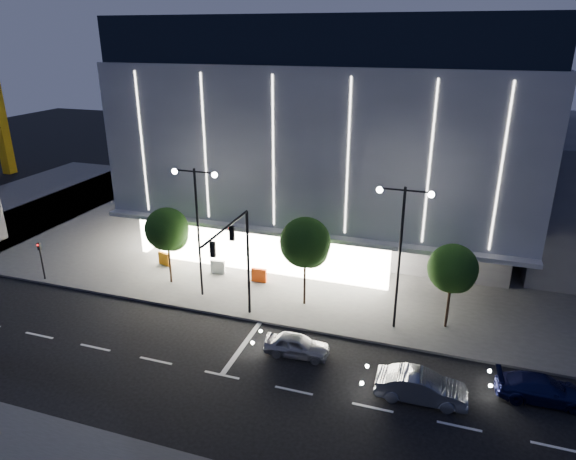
% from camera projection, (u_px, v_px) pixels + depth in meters
% --- Properties ---
extents(ground, '(160.00, 160.00, 0.00)m').
position_uv_depth(ground, '(201.00, 352.00, 29.02)').
color(ground, black).
rests_on(ground, ground).
extents(sidewalk_museum, '(70.00, 40.00, 0.15)m').
position_uv_depth(sidewalk_museum, '(366.00, 222.00, 48.77)').
color(sidewalk_museum, '#474747').
rests_on(sidewalk_museum, ground).
extents(museum, '(30.00, 25.80, 18.00)m').
position_uv_depth(museum, '(345.00, 127.00, 44.56)').
color(museum, '#4C4C51').
rests_on(museum, ground).
extents(traffic_mast, '(0.33, 5.89, 7.07)m').
position_uv_depth(traffic_mast, '(238.00, 251.00, 29.88)').
color(traffic_mast, black).
rests_on(traffic_mast, ground).
extents(street_lamp_west, '(3.16, 0.36, 9.00)m').
position_uv_depth(street_lamp_west, '(197.00, 214.00, 33.08)').
color(street_lamp_west, black).
rests_on(street_lamp_west, ground).
extents(street_lamp_east, '(3.16, 0.36, 9.00)m').
position_uv_depth(street_lamp_east, '(401.00, 238.00, 29.24)').
color(street_lamp_east, black).
rests_on(street_lamp_east, ground).
extents(ped_signal_far, '(0.22, 0.24, 3.00)m').
position_uv_depth(ped_signal_far, '(41.00, 257.00, 36.76)').
color(ped_signal_far, black).
rests_on(ped_signal_far, ground).
extents(tree_left, '(3.02, 3.02, 5.72)m').
position_uv_depth(tree_left, '(167.00, 231.00, 35.56)').
color(tree_left, black).
rests_on(tree_left, ground).
extents(tree_mid, '(3.25, 3.25, 6.15)m').
position_uv_depth(tree_mid, '(306.00, 245.00, 32.49)').
color(tree_mid, black).
rests_on(tree_mid, ground).
extents(tree_right, '(2.91, 2.91, 5.51)m').
position_uv_depth(tree_right, '(453.00, 271.00, 30.00)').
color(tree_right, black).
rests_on(tree_right, ground).
extents(car_lead, '(3.76, 1.68, 1.26)m').
position_uv_depth(car_lead, '(297.00, 345.00, 28.59)').
color(car_lead, '#A4A6AC').
rests_on(car_lead, ground).
extents(car_second, '(4.47, 1.69, 1.46)m').
position_uv_depth(car_second, '(421.00, 387.00, 25.07)').
color(car_second, gray).
rests_on(car_second, ground).
extents(car_third, '(4.43, 2.03, 1.25)m').
position_uv_depth(car_third, '(542.00, 389.00, 25.08)').
color(car_third, '#121545').
rests_on(car_third, ground).
extents(barrier_a, '(1.13, 0.55, 1.00)m').
position_uv_depth(barrier_a, '(165.00, 259.00, 39.48)').
color(barrier_a, orange).
rests_on(barrier_a, sidewalk_museum).
extents(barrier_b, '(1.11, 0.32, 1.00)m').
position_uv_depth(barrier_b, '(218.00, 267.00, 38.10)').
color(barrier_b, silver).
rests_on(barrier_b, sidewalk_museum).
extents(barrier_c, '(1.11, 0.29, 1.00)m').
position_uv_depth(barrier_c, '(259.00, 275.00, 36.79)').
color(barrier_c, '#FE470E').
rests_on(barrier_c, sidewalk_museum).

